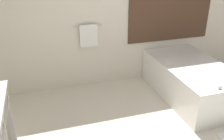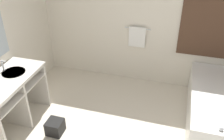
{
  "view_description": "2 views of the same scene",
  "coord_description": "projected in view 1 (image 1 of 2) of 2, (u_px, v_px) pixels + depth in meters",
  "views": [
    {
      "loc": [
        -1.16,
        -2.02,
        2.3
      ],
      "look_at": [
        -0.24,
        0.96,
        0.84
      ],
      "focal_mm": 40.0,
      "sensor_mm": 36.0,
      "label": 1
    },
    {
      "loc": [
        0.47,
        -2.2,
        2.92
      ],
      "look_at": [
        -0.43,
        0.91,
        0.95
      ],
      "focal_mm": 40.0,
      "sensor_mm": 36.0,
      "label": 2
    }
  ],
  "objects": [
    {
      "name": "wall_back_with_blinds",
      "position": [
        106.0,
        13.0,
        4.4
      ],
      "size": [
        7.4,
        0.13,
        2.7
      ],
      "color": "silver",
      "rests_on": "ground_plane"
    },
    {
      "name": "bathtub",
      "position": [
        192.0,
        79.0,
        4.33
      ],
      "size": [
        1.04,
        1.86,
        0.71
      ],
      "color": "white",
      "rests_on": "ground_plane"
    }
  ]
}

